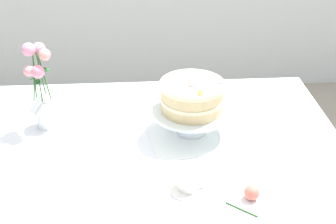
{
  "coord_description": "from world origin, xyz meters",
  "views": [
    {
      "loc": [
        -0.03,
        -1.37,
        1.68
      ],
      "look_at": [
        0.06,
        0.02,
        0.86
      ],
      "focal_mm": 49.09,
      "sensor_mm": 36.0,
      "label": 1
    }
  ],
  "objects_px": {
    "cake_stand": "(191,113)",
    "teacup": "(189,182)",
    "fallen_rose": "(252,193)",
    "layer_cake": "(192,96)",
    "flower_vase": "(41,90)",
    "dining_table": "(153,169)"
  },
  "relations": [
    {
      "from": "dining_table",
      "to": "flower_vase",
      "type": "bearing_deg",
      "value": 156.56
    },
    {
      "from": "layer_cake",
      "to": "teacup",
      "type": "distance_m",
      "value": 0.35
    },
    {
      "from": "cake_stand",
      "to": "flower_vase",
      "type": "xyz_separation_m",
      "value": [
        -0.55,
        0.08,
        0.07
      ]
    },
    {
      "from": "cake_stand",
      "to": "layer_cake",
      "type": "height_order",
      "value": "layer_cake"
    },
    {
      "from": "cake_stand",
      "to": "teacup",
      "type": "distance_m",
      "value": 0.33
    },
    {
      "from": "fallen_rose",
      "to": "layer_cake",
      "type": "bearing_deg",
      "value": 110.48
    },
    {
      "from": "cake_stand",
      "to": "layer_cake",
      "type": "xyz_separation_m",
      "value": [
        0.0,
        -0.0,
        0.07
      ]
    },
    {
      "from": "teacup",
      "to": "flower_vase",
      "type": "bearing_deg",
      "value": 141.51
    },
    {
      "from": "teacup",
      "to": "fallen_rose",
      "type": "xyz_separation_m",
      "value": [
        0.19,
        -0.06,
        -0.0
      ]
    },
    {
      "from": "dining_table",
      "to": "teacup",
      "type": "distance_m",
      "value": 0.28
    },
    {
      "from": "dining_table",
      "to": "cake_stand",
      "type": "bearing_deg",
      "value": 32.48
    },
    {
      "from": "cake_stand",
      "to": "fallen_rose",
      "type": "bearing_deg",
      "value": -69.51
    },
    {
      "from": "flower_vase",
      "to": "teacup",
      "type": "xyz_separation_m",
      "value": [
        0.51,
        -0.4,
        -0.13
      ]
    },
    {
      "from": "layer_cake",
      "to": "fallen_rose",
      "type": "xyz_separation_m",
      "value": [
        0.14,
        -0.38,
        -0.13
      ]
    },
    {
      "from": "teacup",
      "to": "cake_stand",
      "type": "bearing_deg",
      "value": 82.6
    },
    {
      "from": "layer_cake",
      "to": "fallen_rose",
      "type": "bearing_deg",
      "value": -69.52
    },
    {
      "from": "dining_table",
      "to": "layer_cake",
      "type": "xyz_separation_m",
      "value": [
        0.15,
        0.09,
        0.25
      ]
    },
    {
      "from": "cake_stand",
      "to": "layer_cake",
      "type": "distance_m",
      "value": 0.07
    },
    {
      "from": "dining_table",
      "to": "cake_stand",
      "type": "height_order",
      "value": "cake_stand"
    },
    {
      "from": "dining_table",
      "to": "fallen_rose",
      "type": "bearing_deg",
      "value": -44.6
    },
    {
      "from": "dining_table",
      "to": "cake_stand",
      "type": "relative_size",
      "value": 4.83
    },
    {
      "from": "fallen_rose",
      "to": "dining_table",
      "type": "bearing_deg",
      "value": 135.4
    }
  ]
}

